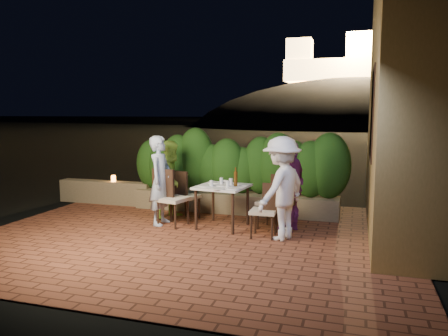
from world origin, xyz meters
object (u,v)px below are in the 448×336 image
at_px(diner_green, 172,179).
at_px(dining_table, 222,206).
at_px(bowl, 225,182).
at_px(chair_right_front, 264,210).
at_px(beer_bottle, 236,177).
at_px(diner_white, 282,188).
at_px(diner_purple, 291,186).
at_px(chair_left_front, 173,198).
at_px(parapet_lamp, 113,179).
at_px(diner_blue, 161,180).
at_px(chair_right_back, 272,201).
at_px(chair_left_back, 186,195).

bearing_deg(diner_green, dining_table, -81.79).
relative_size(bowl, chair_right_front, 0.18).
height_order(dining_table, beer_bottle, beer_bottle).
height_order(diner_white, diner_purple, diner_white).
distance_m(dining_table, chair_left_front, 0.91).
distance_m(beer_bottle, diner_green, 1.45).
distance_m(beer_bottle, diner_white, 0.98).
height_order(beer_bottle, chair_left_front, beer_bottle).
bearing_deg(dining_table, parapet_lamp, 157.48).
bearing_deg(bowl, diner_white, -31.80).
distance_m(diner_blue, diner_green, 0.53).
xyz_separation_m(chair_right_back, parapet_lamp, (-3.77, 1.04, 0.09)).
height_order(chair_left_front, diner_white, diner_white).
relative_size(bowl, chair_left_front, 0.16).
xyz_separation_m(diner_purple, parapet_lamp, (-4.11, 1.08, -0.21)).
distance_m(bowl, diner_white, 1.37).
xyz_separation_m(chair_left_back, diner_purple, (2.03, -0.25, 0.32)).
distance_m(diner_white, parapet_lamp, 4.36).
distance_m(chair_left_back, chair_right_front, 1.82).
height_order(bowl, diner_blue, diner_blue).
bearing_deg(beer_bottle, chair_right_back, 14.22).
distance_m(bowl, chair_right_front, 1.15).
distance_m(chair_left_front, chair_right_front, 1.73).
distance_m(beer_bottle, diner_purple, 0.97).
height_order(bowl, chair_right_back, chair_right_back).
distance_m(chair_right_front, diner_green, 2.14).
bearing_deg(chair_right_back, diner_green, 8.90).
bearing_deg(diner_purple, chair_right_back, -83.07).
bearing_deg(chair_left_back, dining_table, -6.80).
bearing_deg(chair_right_front, bowl, -39.75).
height_order(diner_blue, parapet_lamp, diner_blue).
xyz_separation_m(dining_table, chair_right_front, (0.82, -0.38, 0.07)).
distance_m(dining_table, chair_right_back, 0.88).
bearing_deg(parapet_lamp, chair_left_back, -21.87).
relative_size(chair_right_front, diner_blue, 0.55).
distance_m(chair_right_front, diner_purple, 0.71).
bearing_deg(chair_right_back, chair_left_front, 25.98).
height_order(chair_left_front, diner_green, diner_green).
relative_size(dining_table, chair_left_back, 0.92).
relative_size(chair_left_back, diner_green, 0.61).
xyz_separation_m(diner_green, diner_purple, (2.34, -0.29, 0.03)).
xyz_separation_m(beer_bottle, diner_white, (0.88, -0.42, -0.09)).
height_order(diner_blue, diner_purple, diner_blue).
relative_size(beer_bottle, bowl, 2.07).
distance_m(chair_right_back, diner_white, 0.72).
xyz_separation_m(chair_right_front, diner_white, (0.30, -0.04, 0.38)).
bearing_deg(diner_white, beer_bottle, -91.46).
distance_m(bowl, parapet_lamp, 3.01).
xyz_separation_m(chair_right_front, diner_blue, (-1.96, 0.26, 0.36)).
height_order(beer_bottle, diner_blue, diner_blue).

